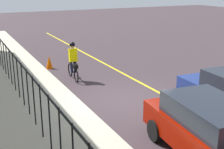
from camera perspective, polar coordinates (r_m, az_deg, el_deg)
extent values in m
plane|color=#392D32|center=(11.92, 3.08, -4.92)|extent=(80.00, 80.00, 0.00)
cube|color=yellow|center=(12.75, 9.34, -3.64)|extent=(36.00, 0.12, 0.01)
cube|color=#AFAB96|center=(10.74, -13.00, -7.48)|extent=(40.00, 3.20, 0.15)
cylinder|color=black|center=(7.28, -9.72, -11.93)|extent=(0.04, 0.04, 1.60)
cylinder|color=black|center=(8.04, -11.65, -9.12)|extent=(0.04, 0.04, 1.60)
cylinder|color=black|center=(8.82, -13.22, -6.80)|extent=(0.04, 0.04, 1.60)
cylinder|color=black|center=(9.63, -14.51, -4.85)|extent=(0.04, 0.04, 1.60)
cylinder|color=black|center=(10.44, -15.60, -3.21)|extent=(0.04, 0.04, 1.60)
cylinder|color=black|center=(11.27, -16.53, -1.80)|extent=(0.04, 0.04, 1.60)
cylinder|color=black|center=(12.10, -17.32, -0.59)|extent=(0.04, 0.04, 1.60)
cylinder|color=black|center=(12.95, -18.02, 0.47)|extent=(0.04, 0.04, 1.60)
cylinder|color=black|center=(13.79, -18.63, 1.40)|extent=(0.04, 0.04, 1.60)
cylinder|color=black|center=(14.64, -19.17, 2.22)|extent=(0.04, 0.04, 1.60)
cylinder|color=black|center=(15.50, -19.65, 2.94)|extent=(0.04, 0.04, 1.60)
cylinder|color=black|center=(16.36, -20.08, 3.60)|extent=(0.04, 0.04, 1.60)
cylinder|color=black|center=(17.22, -20.47, 4.18)|extent=(0.04, 0.04, 1.60)
cube|color=black|center=(11.06, -16.85, 1.88)|extent=(14.17, 0.04, 0.04)
torus|color=black|center=(15.01, -7.91, 0.90)|extent=(0.66, 0.11, 0.66)
torus|color=black|center=(14.03, -6.79, -0.19)|extent=(0.66, 0.11, 0.66)
cube|color=black|center=(14.45, -7.41, 1.32)|extent=(0.93, 0.11, 0.24)
cylinder|color=black|center=(14.27, -7.27, 1.75)|extent=(0.03, 0.03, 0.35)
cube|color=#EFD902|center=(14.20, -7.39, 3.65)|extent=(0.37, 0.38, 0.63)
sphere|color=tan|center=(14.16, -7.51, 5.34)|extent=(0.22, 0.22, 0.22)
sphere|color=black|center=(14.15, -7.52, 5.62)|extent=(0.26, 0.26, 0.26)
cylinder|color=#191E38|center=(14.29, -7.68, 1.54)|extent=(0.34, 0.14, 0.65)
cylinder|color=#191E38|center=(14.34, -6.91, 1.63)|extent=(0.34, 0.14, 0.65)
cube|color=black|center=(13.96, -6.91, 1.51)|extent=(0.25, 0.22, 0.18)
cylinder|color=black|center=(11.58, 14.14, -4.42)|extent=(0.65, 0.26, 0.64)
cylinder|color=black|center=(12.64, 20.33, -3.17)|extent=(0.65, 0.26, 0.64)
cube|color=#840E01|center=(8.20, 18.70, -11.38)|extent=(4.57, 2.28, 0.70)
cube|color=#1E232D|center=(8.07, 18.23, -6.83)|extent=(2.62, 1.85, 0.56)
cylinder|color=black|center=(9.87, 16.96, -8.49)|extent=(0.66, 0.29, 0.64)
cylinder|color=black|center=(9.01, 8.15, -10.43)|extent=(0.66, 0.29, 0.64)
cone|color=#F45A02|center=(16.56, -11.76, 2.28)|extent=(0.36, 0.36, 0.69)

